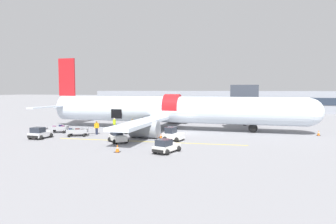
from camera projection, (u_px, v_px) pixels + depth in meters
ground_plane at (184, 133)px, 41.34m from camera, size 500.00×500.00×0.00m
apron_marking_line at (148, 142)px, 34.24m from camera, size 22.28×1.55×0.01m
terminal_strip at (220, 101)px, 84.68m from camera, size 71.49×10.58×5.51m
jet_bridge_stub at (245, 97)px, 48.00m from camera, size 3.99×11.77×6.64m
airplane at (169, 110)px, 44.51m from camera, size 41.32×32.19×11.01m
baggage_tug_lead at (118, 137)px, 33.76m from camera, size 2.82×2.86×1.46m
baggage_tug_mid at (166, 147)px, 28.23m from camera, size 2.40×3.30×1.33m
baggage_tug_rear at (173, 135)px, 34.97m from camera, size 2.56×2.36×1.59m
baggage_tug_spare at (40, 134)px, 36.38m from camera, size 2.11×2.77×1.41m
baggage_cart_loading at (123, 130)px, 40.91m from camera, size 3.63×2.14×0.92m
baggage_cart_queued at (78, 132)px, 38.41m from camera, size 3.53×2.67×0.99m
baggage_cart_empty at (60, 129)px, 41.37m from camera, size 3.41×2.53×1.13m
ground_crew_loader_a at (114, 124)px, 43.65m from camera, size 0.58×0.58×1.82m
ground_crew_loader_b at (97, 127)px, 39.69m from camera, size 0.60×0.55×1.79m
ground_crew_driver at (132, 124)px, 43.31m from camera, size 0.42×0.60×1.74m
suitcase_on_tarmac_upright at (141, 131)px, 41.23m from camera, size 0.39×0.34×0.61m
safety_cone_nose at (319, 133)px, 38.73m from camera, size 0.46×0.46×0.69m
safety_cone_engine_left at (117, 148)px, 28.49m from camera, size 0.54×0.54×0.76m
safety_cone_wingtip at (161, 136)px, 36.63m from camera, size 0.49×0.49×0.58m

